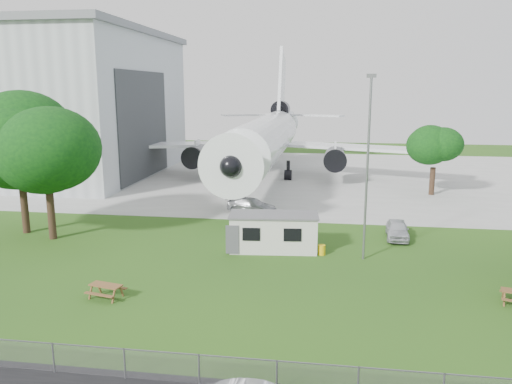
# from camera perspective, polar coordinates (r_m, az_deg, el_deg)

# --- Properties ---
(ground) EXTENTS (160.00, 160.00, 0.00)m
(ground) POSITION_cam_1_polar(r_m,az_deg,el_deg) (29.19, -3.62, -10.89)
(ground) COLOR #346219
(concrete_apron) EXTENTS (120.00, 46.00, 0.03)m
(concrete_apron) POSITION_cam_1_polar(r_m,az_deg,el_deg) (65.55, 3.20, 1.92)
(concrete_apron) COLOR #B7B7B2
(concrete_apron) RESTS_ON ground
(hangar) EXTENTS (43.00, 31.00, 18.55)m
(hangar) POSITION_cam_1_polar(r_m,az_deg,el_deg) (76.10, -27.08, 9.15)
(hangar) COLOR #B2B7BC
(hangar) RESTS_ON ground
(airliner) EXTENTS (46.36, 47.73, 17.69)m
(airliner) POSITION_cam_1_polar(r_m,az_deg,el_deg) (62.94, 1.25, 6.35)
(airliner) COLOR white
(airliner) RESTS_ON ground
(site_cabin) EXTENTS (6.86, 3.24, 2.62)m
(site_cabin) POSITION_cam_1_polar(r_m,az_deg,el_deg) (35.23, 2.05, -4.59)
(site_cabin) COLOR silver
(site_cabin) RESTS_ON ground
(picnic_west) EXTENTS (2.08, 1.86, 0.76)m
(picnic_west) POSITION_cam_1_polar(r_m,az_deg,el_deg) (29.07, -16.72, -11.49)
(picnic_west) COLOR brown
(picnic_west) RESTS_ON ground
(fence) EXTENTS (58.00, 0.04, 1.30)m
(fence) POSITION_cam_1_polar(r_m,az_deg,el_deg) (21.02, -9.30, -20.72)
(fence) COLOR gray
(fence) RESTS_ON ground
(lamp_mast) EXTENTS (0.16, 0.16, 12.00)m
(lamp_mast) POSITION_cam_1_polar(r_m,az_deg,el_deg) (33.05, 12.59, 2.38)
(lamp_mast) COLOR slate
(lamp_mast) RESTS_ON ground
(tree_west_big) EXTENTS (8.76, 8.76, 11.63)m
(tree_west_big) POSITION_cam_1_polar(r_m,az_deg,el_deg) (42.42, -25.54, 5.24)
(tree_west_big) COLOR #382619
(tree_west_big) RESTS_ON ground
(tree_west_small) EXTENTS (7.36, 7.36, 10.07)m
(tree_west_small) POSITION_cam_1_polar(r_m,az_deg,el_deg) (39.91, -22.86, 3.87)
(tree_west_small) COLOR #382619
(tree_west_small) RESTS_ON ground
(tree_far_apron) EXTENTS (5.38, 5.38, 7.81)m
(tree_far_apron) POSITION_cam_1_polar(r_m,az_deg,el_deg) (55.95, 19.73, 4.80)
(tree_far_apron) COLOR #382619
(tree_far_apron) RESTS_ON ground
(car_ne_hatch) EXTENTS (1.89, 4.15, 1.38)m
(car_ne_hatch) POSITION_cam_1_polar(r_m,az_deg,el_deg) (39.50, 15.85, -4.16)
(car_ne_hatch) COLOR #B3B5BA
(car_ne_hatch) RESTS_ON ground
(car_apron_van) EXTENTS (5.01, 3.02, 1.36)m
(car_apron_van) POSITION_cam_1_polar(r_m,az_deg,el_deg) (45.63, -0.48, -1.59)
(car_apron_van) COLOR #A8A9AF
(car_apron_van) RESTS_ON ground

